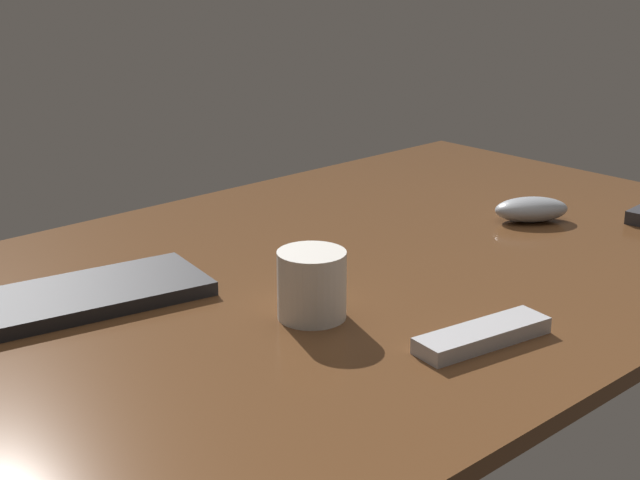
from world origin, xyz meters
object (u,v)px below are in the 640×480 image
Objects in this scene: keyboard at (34,306)px; coffee_mug at (312,285)px; computer_mouse at (531,209)px; tv_remote at (483,335)px.

keyboard is 5.16× the size of coffee_mug.
coffee_mug is (-50.01, -4.75, 2.15)cm from computer_mouse.
computer_mouse reaches higher than keyboard.
coffee_mug is at bearing -34.32° from keyboard.
computer_mouse is 50.28cm from coffee_mug.
keyboard is 32.85cm from coffee_mug.
coffee_mug reaches higher than tv_remote.
computer_mouse is at bearing 38.28° from tv_remote.
coffee_mug is (-8.86, 18.01, 3.11)cm from tv_remote.
tv_remote is at bearing -63.79° from coffee_mug.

